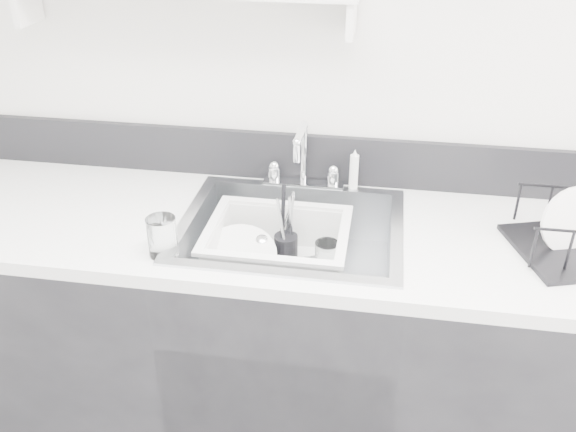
# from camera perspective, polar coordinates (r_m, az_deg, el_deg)

# --- Properties ---
(room_shell) EXTENTS (3.50, 3.00, 2.60)m
(room_shell) POSITION_cam_1_polar(r_m,az_deg,el_deg) (0.74, -10.21, 19.15)
(room_shell) COLOR silver
(room_shell) RESTS_ON ground
(counter_run) EXTENTS (3.20, 0.62, 0.92)m
(counter_run) POSITION_cam_1_polar(r_m,az_deg,el_deg) (2.03, 0.24, -12.15)
(counter_run) COLOR black
(counter_run) RESTS_ON ground
(backsplash) EXTENTS (3.20, 0.02, 0.16)m
(backsplash) POSITION_cam_1_polar(r_m,az_deg,el_deg) (1.98, 1.65, 5.45)
(backsplash) COLOR black
(backsplash) RESTS_ON counter_run
(sink) EXTENTS (0.64, 0.52, 0.20)m
(sink) POSITION_cam_1_polar(r_m,az_deg,el_deg) (1.80, 0.26, -3.36)
(sink) COLOR silver
(sink) RESTS_ON counter_run
(faucet) EXTENTS (0.26, 0.18, 0.23)m
(faucet) POSITION_cam_1_polar(r_m,az_deg,el_deg) (1.94, 1.43, 4.29)
(faucet) COLOR silver
(faucet) RESTS_ON counter_run
(side_sprayer) EXTENTS (0.03, 0.03, 0.14)m
(side_sprayer) POSITION_cam_1_polar(r_m,az_deg,el_deg) (1.93, 6.19, 4.31)
(side_sprayer) COLOR white
(side_sprayer) RESTS_ON counter_run
(wash_tub) EXTENTS (0.42, 0.35, 0.16)m
(wash_tub) POSITION_cam_1_polar(r_m,az_deg,el_deg) (1.80, -0.98, -3.29)
(wash_tub) COLOR white
(wash_tub) RESTS_ON sink
(plate_stack) EXTENTS (0.28, 0.27, 0.11)m
(plate_stack) POSITION_cam_1_polar(r_m,az_deg,el_deg) (1.81, -4.36, -4.61)
(plate_stack) COLOR white
(plate_stack) RESTS_ON wash_tub
(utensil_cup) EXTENTS (0.07, 0.07, 0.24)m
(utensil_cup) POSITION_cam_1_polar(r_m,az_deg,el_deg) (1.85, -0.21, -2.81)
(utensil_cup) COLOR black
(utensil_cup) RESTS_ON wash_tub
(ladle) EXTENTS (0.25, 0.28, 0.08)m
(ladle) POSITION_cam_1_polar(r_m,az_deg,el_deg) (1.80, -1.38, -4.37)
(ladle) COLOR silver
(ladle) RESTS_ON wash_tub
(tumbler_in_tub) EXTENTS (0.08, 0.08, 0.10)m
(tumbler_in_tub) POSITION_cam_1_polar(r_m,az_deg,el_deg) (1.80, 3.64, -3.92)
(tumbler_in_tub) COLOR white
(tumbler_in_tub) RESTS_ON wash_tub
(tumbler_counter) EXTENTS (0.08, 0.08, 0.11)m
(tumbler_counter) POSITION_cam_1_polar(r_m,az_deg,el_deg) (1.63, -11.68, -1.90)
(tumbler_counter) COLOR white
(tumbler_counter) RESTS_ON counter_run
(bowl_small) EXTENTS (0.14, 0.14, 0.04)m
(bowl_small) POSITION_cam_1_polar(r_m,az_deg,el_deg) (1.75, 2.73, -6.23)
(bowl_small) COLOR white
(bowl_small) RESTS_ON wash_tub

